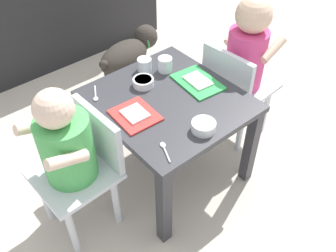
{
  "coord_description": "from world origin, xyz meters",
  "views": [
    {
      "loc": [
        -0.76,
        -0.9,
        1.36
      ],
      "look_at": [
        0.0,
        0.0,
        0.28
      ],
      "focal_mm": 40.31,
      "sensor_mm": 36.0,
      "label": 1
    }
  ],
  "objects_px": {
    "food_tray_right": "(198,82)",
    "spoon_by_left_tray": "(165,150)",
    "dining_table": "(168,112)",
    "water_cup_right": "(145,65)",
    "seated_child_right": "(245,56)",
    "food_tray_left": "(135,115)",
    "water_cup_left": "(165,65)",
    "cereal_bowl_left_side": "(143,82)",
    "seated_child_left": "(69,147)",
    "spoon_by_right_tray": "(95,95)",
    "dog": "(129,53)",
    "veggie_bowl_near": "(204,126)"
  },
  "relations": [
    {
      "from": "water_cup_right",
      "to": "cereal_bowl_left_side",
      "type": "xyz_separation_m",
      "value": [
        -0.07,
        -0.08,
        -0.01
      ]
    },
    {
      "from": "water_cup_left",
      "to": "food_tray_left",
      "type": "bearing_deg",
      "value": -150.39
    },
    {
      "from": "food_tray_left",
      "to": "cereal_bowl_left_side",
      "type": "distance_m",
      "value": 0.19
    },
    {
      "from": "dog",
      "to": "dining_table",
      "type": "bearing_deg",
      "value": -112.62
    },
    {
      "from": "water_cup_right",
      "to": "veggie_bowl_near",
      "type": "relative_size",
      "value": 0.7
    },
    {
      "from": "seated_child_left",
      "to": "food_tray_left",
      "type": "distance_m",
      "value": 0.27
    },
    {
      "from": "dining_table",
      "to": "seated_child_left",
      "type": "xyz_separation_m",
      "value": [
        -0.43,
        0.02,
        0.07
      ]
    },
    {
      "from": "dog",
      "to": "food_tray_right",
      "type": "xyz_separation_m",
      "value": [
        -0.12,
        -0.69,
        0.23
      ]
    },
    {
      "from": "spoon_by_right_tray",
      "to": "veggie_bowl_near",
      "type": "bearing_deg",
      "value": -66.04
    },
    {
      "from": "dog",
      "to": "spoon_by_left_tray",
      "type": "bearing_deg",
      "value": -118.07
    },
    {
      "from": "veggie_bowl_near",
      "to": "water_cup_right",
      "type": "bearing_deg",
      "value": 80.78
    },
    {
      "from": "seated_child_left",
      "to": "water_cup_left",
      "type": "relative_size",
      "value": 10.64
    },
    {
      "from": "water_cup_left",
      "to": "spoon_by_left_tray",
      "type": "relative_size",
      "value": 0.66
    },
    {
      "from": "dining_table",
      "to": "food_tray_right",
      "type": "height_order",
      "value": "food_tray_right"
    },
    {
      "from": "dog",
      "to": "cereal_bowl_left_side",
      "type": "bearing_deg",
      "value": -119.02
    },
    {
      "from": "cereal_bowl_left_side",
      "to": "dog",
      "type": "bearing_deg",
      "value": 60.98
    },
    {
      "from": "water_cup_right",
      "to": "spoon_by_right_tray",
      "type": "relative_size",
      "value": 0.67
    },
    {
      "from": "dog",
      "to": "seated_child_left",
      "type": "bearing_deg",
      "value": -137.04
    },
    {
      "from": "food_tray_right",
      "to": "spoon_by_left_tray",
      "type": "relative_size",
      "value": 2.3
    },
    {
      "from": "food_tray_right",
      "to": "cereal_bowl_left_side",
      "type": "xyz_separation_m",
      "value": [
        -0.18,
        0.13,
        0.01
      ]
    },
    {
      "from": "dining_table",
      "to": "spoon_by_right_tray",
      "type": "relative_size",
      "value": 6.33
    },
    {
      "from": "water_cup_left",
      "to": "spoon_by_right_tray",
      "type": "xyz_separation_m",
      "value": [
        -0.33,
        0.05,
        -0.02
      ]
    },
    {
      "from": "dog",
      "to": "food_tray_left",
      "type": "xyz_separation_m",
      "value": [
        -0.45,
        -0.69,
        0.23
      ]
    },
    {
      "from": "cereal_bowl_left_side",
      "to": "veggie_bowl_near",
      "type": "bearing_deg",
      "value": -89.88
    },
    {
      "from": "dining_table",
      "to": "seated_child_left",
      "type": "distance_m",
      "value": 0.44
    },
    {
      "from": "water_cup_left",
      "to": "seated_child_right",
      "type": "bearing_deg",
      "value": -28.56
    },
    {
      "from": "seated_child_right",
      "to": "water_cup_right",
      "type": "distance_m",
      "value": 0.45
    },
    {
      "from": "seated_child_right",
      "to": "water_cup_right",
      "type": "height_order",
      "value": "seated_child_right"
    },
    {
      "from": "dog",
      "to": "water_cup_left",
      "type": "bearing_deg",
      "value": -107.72
    },
    {
      "from": "water_cup_left",
      "to": "cereal_bowl_left_side",
      "type": "height_order",
      "value": "water_cup_left"
    },
    {
      "from": "dining_table",
      "to": "cereal_bowl_left_side",
      "type": "height_order",
      "value": "cereal_bowl_left_side"
    },
    {
      "from": "seated_child_right",
      "to": "spoon_by_left_tray",
      "type": "height_order",
      "value": "seated_child_right"
    },
    {
      "from": "dining_table",
      "to": "water_cup_right",
      "type": "xyz_separation_m",
      "value": [
        0.05,
        0.22,
        0.1
      ]
    },
    {
      "from": "dining_table",
      "to": "food_tray_right",
      "type": "distance_m",
      "value": 0.18
    },
    {
      "from": "veggie_bowl_near",
      "to": "dining_table",
      "type": "bearing_deg",
      "value": 84.75
    },
    {
      "from": "dining_table",
      "to": "spoon_by_left_tray",
      "type": "height_order",
      "value": "spoon_by_left_tray"
    },
    {
      "from": "seated_child_right",
      "to": "food_tray_left",
      "type": "distance_m",
      "value": 0.6
    },
    {
      "from": "seated_child_right",
      "to": "spoon_by_right_tray",
      "type": "xyz_separation_m",
      "value": [
        -0.64,
        0.22,
        -0.03
      ]
    },
    {
      "from": "dining_table",
      "to": "water_cup_right",
      "type": "height_order",
      "value": "water_cup_right"
    },
    {
      "from": "spoon_by_right_tray",
      "to": "food_tray_right",
      "type": "bearing_deg",
      "value": -28.9
    },
    {
      "from": "water_cup_left",
      "to": "spoon_by_left_tray",
      "type": "xyz_separation_m",
      "value": [
        -0.31,
        -0.37,
        -0.02
      ]
    },
    {
      "from": "spoon_by_left_tray",
      "to": "seated_child_right",
      "type": "bearing_deg",
      "value": 17.14
    },
    {
      "from": "dog",
      "to": "veggie_bowl_near",
      "type": "height_order",
      "value": "veggie_bowl_near"
    },
    {
      "from": "spoon_by_right_tray",
      "to": "food_tray_left",
      "type": "bearing_deg",
      "value": -77.12
    },
    {
      "from": "dining_table",
      "to": "spoon_by_right_tray",
      "type": "distance_m",
      "value": 0.3
    },
    {
      "from": "food_tray_right",
      "to": "veggie_bowl_near",
      "type": "xyz_separation_m",
      "value": [
        -0.18,
        -0.22,
        0.01
      ]
    },
    {
      "from": "dining_table",
      "to": "cereal_bowl_left_side",
      "type": "xyz_separation_m",
      "value": [
        -0.02,
        0.13,
        0.09
      ]
    },
    {
      "from": "dining_table",
      "to": "dog",
      "type": "xyz_separation_m",
      "value": [
        0.29,
        0.68,
        -0.16
      ]
    },
    {
      "from": "seated_child_right",
      "to": "cereal_bowl_left_side",
      "type": "relative_size",
      "value": 8.26
    },
    {
      "from": "dining_table",
      "to": "spoon_by_right_tray",
      "type": "height_order",
      "value": "spoon_by_right_tray"
    }
  ]
}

